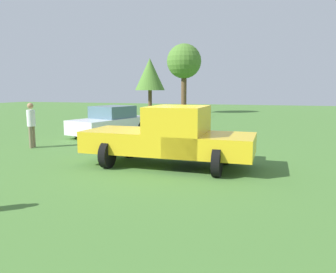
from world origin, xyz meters
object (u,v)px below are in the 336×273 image
(pickup_truck, at_px, (172,135))
(sedan_near, at_px, (111,122))
(tree_back_left, at_px, (184,62))
(person_visitor, at_px, (31,122))
(tree_back_right, at_px, (150,75))

(pickup_truck, bearing_deg, sedan_near, -47.95)
(pickup_truck, bearing_deg, tree_back_left, -75.77)
(sedan_near, bearing_deg, person_visitor, -1.94)
(sedan_near, bearing_deg, tree_back_left, -162.67)
(person_visitor, distance_m, tree_back_left, 20.36)
(person_visitor, xyz_separation_m, tree_back_left, (-19.98, 1.04, 3.81))
(sedan_near, height_order, tree_back_left, tree_back_left)
(sedan_near, relative_size, tree_back_left, 0.70)
(pickup_truck, distance_m, sedan_near, 7.34)
(person_visitor, relative_size, tree_back_left, 0.27)
(pickup_truck, relative_size, tree_back_left, 0.78)
(tree_back_right, bearing_deg, person_visitor, -1.07)
(sedan_near, relative_size, person_visitor, 2.57)
(person_visitor, bearing_deg, sedan_near, -119.74)
(person_visitor, height_order, tree_back_left, tree_back_left)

